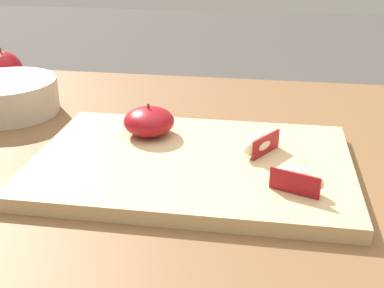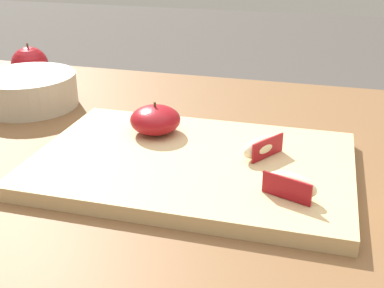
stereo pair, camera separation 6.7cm
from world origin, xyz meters
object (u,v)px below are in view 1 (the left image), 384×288
cutting_board (192,164)px  apple_half_skin_up (149,121)px  apple_wedge_near_knife (260,143)px  apple_wedge_middle (297,179)px  ceramic_fruit_bowl (7,95)px  whole_apple_red_delicious (3,70)px

cutting_board → apple_half_skin_up: apple_half_skin_up is taller
cutting_board → apple_half_skin_up: bearing=137.9°
apple_wedge_near_knife → apple_wedge_middle: 0.11m
apple_half_skin_up → apple_wedge_middle: size_ratio=1.12×
apple_half_skin_up → ceramic_fruit_bowl: bearing=159.9°
cutting_board → ceramic_fruit_bowl: ceramic_fruit_bowl is taller
apple_half_skin_up → whole_apple_red_delicious: whole_apple_red_delicious is taller
apple_wedge_near_knife → ceramic_fruit_bowl: ceramic_fruit_bowl is taller
apple_half_skin_up → apple_wedge_middle: (0.21, -0.14, -0.01)m
apple_half_skin_up → apple_wedge_near_knife: (0.17, -0.04, -0.01)m
apple_wedge_near_knife → cutting_board: bearing=-161.5°
apple_wedge_middle → whole_apple_red_delicious: size_ratio=0.80×
apple_wedge_near_knife → apple_wedge_middle: bearing=-64.3°
apple_half_skin_up → ceramic_fruit_bowl: apple_half_skin_up is taller
apple_wedge_near_knife → apple_wedge_middle: size_ratio=0.97×
apple_wedge_middle → apple_wedge_near_knife: bearing=115.7°
cutting_board → apple_half_skin_up: 0.11m
apple_half_skin_up → apple_wedge_near_knife: size_ratio=1.16×
cutting_board → apple_wedge_near_knife: (0.09, 0.03, 0.02)m
cutting_board → apple_wedge_middle: (0.14, -0.07, 0.02)m
cutting_board → apple_wedge_middle: 0.16m
apple_half_skin_up → apple_wedge_near_knife: bearing=-13.1°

